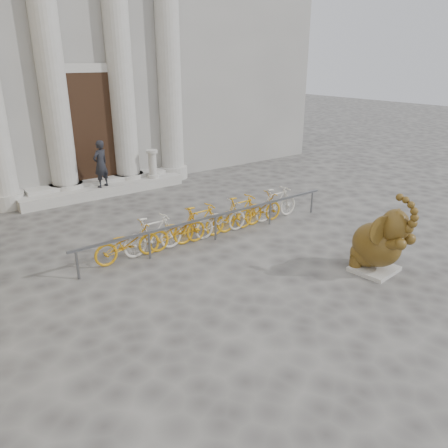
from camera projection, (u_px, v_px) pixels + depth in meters
ground at (280, 300)px, 9.01m from camera, size 80.00×80.00×0.00m
classical_building at (38, 24)px, 18.07m from camera, size 22.00×10.70×12.00m
entrance_steps at (103, 189)px, 16.00m from camera, size 6.00×1.20×0.36m
elephant_statue at (379, 243)px, 9.98m from camera, size 1.31×1.50×1.96m
bike_rack at (210, 220)px, 11.99m from camera, size 8.00×0.53×1.00m
pedestrian at (101, 164)px, 15.30m from camera, size 0.71×0.60×1.66m
balustrade_post at (153, 165)px, 16.59m from camera, size 0.44×0.44×1.07m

